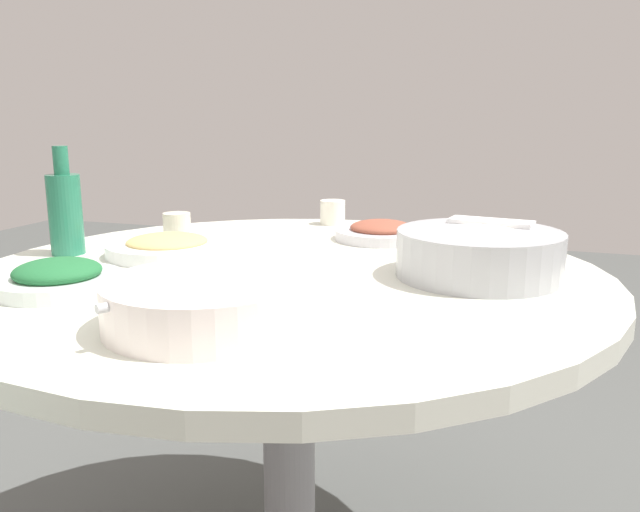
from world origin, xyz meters
name	(u,v)px	position (x,y,z in m)	size (l,w,h in m)	color
round_dining_table	(288,314)	(0.00, 0.00, 0.64)	(1.16, 1.16, 0.73)	#99999E
rice_bowl	(479,253)	(-0.34, -0.05, 0.77)	(0.29, 0.29, 0.09)	#B2B5BA
soup_bowl	(204,304)	(-0.01, 0.34, 0.76)	(0.27, 0.27, 0.06)	white
dish_noodles	(167,246)	(0.27, -0.04, 0.75)	(0.24, 0.24, 0.04)	white
dish_stirfry	(381,232)	(-0.10, -0.33, 0.75)	(0.21, 0.21, 0.04)	silver
dish_greens	(58,278)	(0.30, 0.25, 0.75)	(0.20, 0.20, 0.05)	silver
green_bottle	(65,211)	(0.47, 0.01, 0.82)	(0.07, 0.07, 0.22)	#267555
tea_cup_near	(177,225)	(0.36, -0.22, 0.76)	(0.06, 0.06, 0.06)	beige
tea_cup_far	(333,212)	(0.07, -0.50, 0.76)	(0.06, 0.06, 0.06)	white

